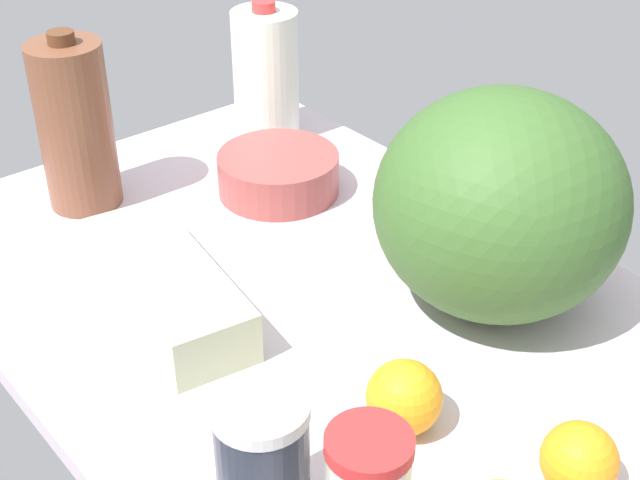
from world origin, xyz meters
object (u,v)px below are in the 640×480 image
(egg_carton, at_px, (167,286))
(orange_loose, at_px, (576,462))
(watermelon, at_px, (500,204))
(chocolate_milk_jug, at_px, (75,126))
(mixing_bowl, at_px, (278,173))
(orange_by_jug, at_px, (404,397))
(shaker_bottle, at_px, (263,467))
(milk_jug, at_px, (266,75))

(egg_carton, relative_size, orange_loose, 4.02)
(watermelon, bearing_deg, chocolate_milk_jug, 26.86)
(watermelon, bearing_deg, mixing_bowl, 5.56)
(chocolate_milk_jug, xyz_separation_m, orange_by_jug, (-0.67, -0.04, -0.09))
(watermelon, height_order, shaker_bottle, watermelon)
(chocolate_milk_jug, xyz_separation_m, milk_jug, (0.01, -0.36, -0.02))
(egg_carton, bearing_deg, watermelon, -117.81)
(shaker_bottle, xyz_separation_m, mixing_bowl, (0.52, -0.41, -0.05))
(orange_loose, height_order, orange_by_jug, orange_by_jug)
(chocolate_milk_jug, distance_m, milk_jug, 0.36)
(shaker_bottle, distance_m, orange_loose, 0.32)
(shaker_bottle, relative_size, milk_jug, 0.66)
(orange_by_jug, bearing_deg, mixing_bowl, -23.01)
(egg_carton, distance_m, orange_loose, 0.55)
(watermelon, relative_size, egg_carton, 1.00)
(chocolate_milk_jug, height_order, mixing_bowl, chocolate_milk_jug)
(egg_carton, bearing_deg, mixing_bowl, -53.93)
(chocolate_milk_jug, bearing_deg, egg_carton, 171.48)
(orange_loose, bearing_deg, mixing_bowl, -12.05)
(shaker_bottle, bearing_deg, milk_jug, -36.99)
(shaker_bottle, bearing_deg, watermelon, -76.26)
(egg_carton, height_order, orange_by_jug, orange_by_jug)
(mixing_bowl, bearing_deg, shaker_bottle, 141.45)
(orange_loose, bearing_deg, chocolate_milk_jug, 7.14)
(egg_carton, height_order, shaker_bottle, shaker_bottle)
(watermelon, relative_size, mixing_bowl, 1.65)
(mixing_bowl, bearing_deg, milk_jug, -32.05)
(shaker_bottle, relative_size, mixing_bowl, 0.84)
(watermelon, bearing_deg, milk_jug, -6.97)
(chocolate_milk_jug, xyz_separation_m, watermelon, (-0.58, -0.29, 0.01))
(milk_jug, bearing_deg, orange_loose, 163.36)
(milk_jug, height_order, orange_by_jug, milk_jug)
(mixing_bowl, xyz_separation_m, orange_loose, (-0.68, 0.15, 0.01))
(chocolate_milk_jug, height_order, milk_jug, chocolate_milk_jug)
(mixing_bowl, xyz_separation_m, milk_jug, (0.18, -0.11, 0.08))
(chocolate_milk_jug, height_order, watermelon, watermelon)
(watermelon, height_order, egg_carton, watermelon)
(chocolate_milk_jug, distance_m, mixing_bowl, 0.32)
(mixing_bowl, height_order, orange_by_jug, orange_by_jug)
(egg_carton, relative_size, milk_jug, 1.30)
(milk_jug, bearing_deg, shaker_bottle, 143.01)
(watermelon, bearing_deg, egg_carton, 53.44)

